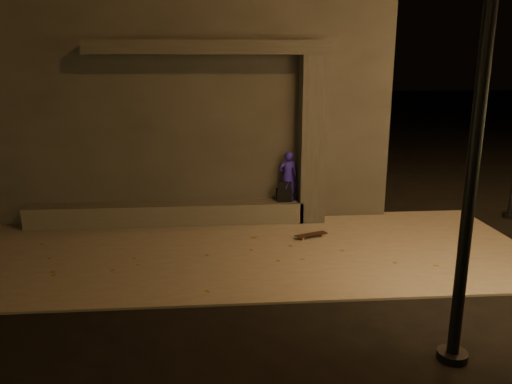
{
  "coord_description": "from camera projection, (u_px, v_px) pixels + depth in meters",
  "views": [
    {
      "loc": [
        -0.39,
        -6.88,
        3.44
      ],
      "look_at": [
        0.33,
        2.0,
        1.16
      ],
      "focal_mm": 35.0,
      "sensor_mm": 36.0,
      "label": 1
    }
  ],
  "objects": [
    {
      "name": "ledge",
      "position": [
        167.0,
        213.0,
        10.97
      ],
      "size": [
        6.0,
        0.55,
        0.45
      ],
      "primitive_type": "cube",
      "color": "#56544E",
      "rests_on": "sidewalk"
    },
    {
      "name": "backpack",
      "position": [
        284.0,
        194.0,
        11.08
      ],
      "size": [
        0.33,
        0.22,
        0.47
      ],
      "rotation": [
        0.0,
        0.0,
        -0.01
      ],
      "color": "black",
      "rests_on": "ledge"
    },
    {
      "name": "building",
      "position": [
        192.0,
        97.0,
        13.08
      ],
      "size": [
        9.0,
        5.1,
        5.22
      ],
      "color": "#393634",
      "rests_on": "ground"
    },
    {
      "name": "skateboarder",
      "position": [
        288.0,
        176.0,
        10.98
      ],
      "size": [
        0.43,
        0.3,
        1.12
      ],
      "primitive_type": "imported",
      "rotation": [
        0.0,
        0.0,
        3.22
      ],
      "color": "#281AAE",
      "rests_on": "ledge"
    },
    {
      "name": "sidewalk",
      "position": [
        239.0,
        251.0,
        9.46
      ],
      "size": [
        11.0,
        4.4,
        0.04
      ],
      "primitive_type": "cube",
      "color": "slate",
      "rests_on": "ground"
    },
    {
      "name": "canopy",
      "position": [
        209.0,
        48.0,
        10.22
      ],
      "size": [
        5.0,
        0.7,
        0.28
      ],
      "primitive_type": "cube",
      "color": "#393634",
      "rests_on": "column"
    },
    {
      "name": "skateboard",
      "position": [
        311.0,
        235.0,
        10.09
      ],
      "size": [
        0.7,
        0.41,
        0.08
      ],
      "rotation": [
        0.0,
        0.0,
        0.37
      ],
      "color": "black",
      "rests_on": "sidewalk"
    },
    {
      "name": "column",
      "position": [
        312.0,
        141.0,
        10.83
      ],
      "size": [
        0.55,
        0.55,
        3.6
      ],
      "primitive_type": "cube",
      "color": "#393634",
      "rests_on": "sidewalk"
    },
    {
      "name": "ground",
      "position": [
        245.0,
        299.0,
        7.53
      ],
      "size": [
        120.0,
        120.0,
        0.0
      ],
      "primitive_type": "plane",
      "color": "black",
      "rests_on": "ground"
    }
  ]
}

